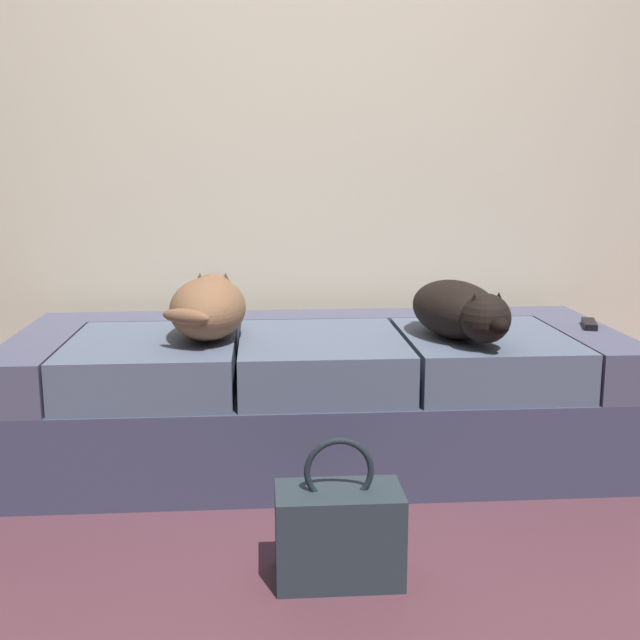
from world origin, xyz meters
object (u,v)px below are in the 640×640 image
(dog_tan, at_px, (209,306))
(handbag, at_px, (339,532))
(couch, at_px, (319,395))
(dog_dark, at_px, (460,310))
(tv_remote, at_px, (589,324))

(dog_tan, relative_size, handbag, 1.60)
(couch, distance_m, dog_tan, 0.51)
(couch, distance_m, handbag, 0.87)
(couch, distance_m, dog_dark, 0.59)
(dog_tan, height_order, tv_remote, dog_tan)
(dog_dark, bearing_deg, dog_tan, 171.98)
(handbag, bearing_deg, dog_dark, 55.98)
(couch, height_order, dog_dark, dog_dark)
(dog_tan, xyz_separation_m, handbag, (0.37, -0.82, -0.44))
(dog_tan, bearing_deg, couch, 6.91)
(dog_dark, height_order, tv_remote, dog_dark)
(couch, relative_size, tv_remote, 14.04)
(couch, relative_size, dog_tan, 3.49)
(couch, bearing_deg, tv_remote, 0.03)
(dog_dark, xyz_separation_m, handbag, (-0.47, -0.70, -0.44))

